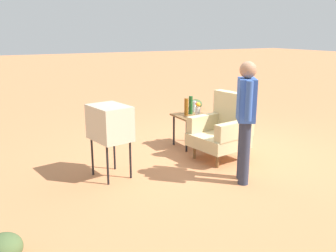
% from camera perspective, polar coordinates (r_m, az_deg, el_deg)
% --- Properties ---
extents(ground_plane, '(60.00, 60.00, 0.00)m').
position_cam_1_polar(ground_plane, '(6.26, 7.46, -4.28)').
color(ground_plane, '#C17A4C').
extents(armchair, '(0.88, 0.89, 1.06)m').
position_cam_1_polar(armchair, '(5.91, 8.60, -0.40)').
color(armchair, brown).
rests_on(armchair, ground).
extents(side_table, '(0.56, 0.56, 0.58)m').
position_cam_1_polar(side_table, '(6.46, 3.63, 1.04)').
color(side_table, black).
rests_on(side_table, ground).
extents(tv_on_stand, '(0.67, 0.54, 1.03)m').
position_cam_1_polar(tv_on_stand, '(5.08, -9.06, 0.43)').
color(tv_on_stand, black).
rests_on(tv_on_stand, ground).
extents(person_standing, '(0.49, 0.38, 1.64)m').
position_cam_1_polar(person_standing, '(4.93, 12.03, 1.72)').
color(person_standing, '#2D3347').
rests_on(person_standing, ground).
extents(bottle_tall_amber, '(0.07, 0.07, 0.30)m').
position_cam_1_polar(bottle_tall_amber, '(6.37, 2.87, 3.00)').
color(bottle_tall_amber, brown).
rests_on(bottle_tall_amber, side_table).
extents(bottle_short_clear, '(0.06, 0.06, 0.20)m').
position_cam_1_polar(bottle_short_clear, '(6.67, 4.13, 3.06)').
color(bottle_short_clear, silver).
rests_on(bottle_short_clear, side_table).
extents(bottle_wine_green, '(0.07, 0.07, 0.32)m').
position_cam_1_polar(bottle_wine_green, '(6.49, 3.56, 3.29)').
color(bottle_wine_green, '#1E5623').
rests_on(bottle_wine_green, side_table).
extents(flower_vase, '(0.14, 0.10, 0.27)m').
position_cam_1_polar(flower_vase, '(6.22, 4.67, 2.67)').
color(flower_vase, silver).
rests_on(flower_vase, side_table).
extents(shrub_near, '(0.33, 0.33, 0.26)m').
position_cam_1_polar(shrub_near, '(9.78, 4.40, 3.44)').
color(shrub_near, '#475B33').
rests_on(shrub_near, ground).
extents(shrub_mid, '(0.34, 0.34, 0.26)m').
position_cam_1_polar(shrub_mid, '(3.74, -24.29, -16.98)').
color(shrub_mid, '#475B33').
rests_on(shrub_mid, ground).
extents(shrub_far, '(0.35, 0.35, 0.27)m').
position_cam_1_polar(shrub_far, '(9.21, -8.33, 2.68)').
color(shrub_far, '#475B33').
rests_on(shrub_far, ground).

